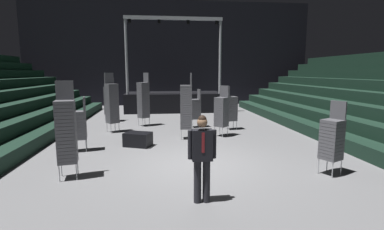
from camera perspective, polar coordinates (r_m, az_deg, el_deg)
name	(u,v)px	position (r m, az deg, el deg)	size (l,w,h in m)	color
ground_plane	(194,165)	(8.34, 0.46, -9.95)	(22.00, 30.00, 0.10)	slate
arena_end_wall	(171,54)	(22.91, -4.25, 12.07)	(22.00, 0.30, 8.00)	black
stage_riser	(174,100)	(19.33, -3.69, 2.93)	(6.29, 2.89, 5.92)	black
man_with_tie	(202,154)	(5.68, 2.03, -7.70)	(0.57, 0.24, 1.77)	black
chair_stack_front_left	(112,103)	(12.82, -15.64, 2.35)	(0.61, 0.61, 2.56)	#B2B5BA
chair_stack_front_right	(66,131)	(7.55, -23.73, -2.88)	(0.51, 0.51, 2.39)	#B2B5BA
chair_stack_mid_left	(222,111)	(11.64, 5.89, 0.77)	(0.62, 0.62, 2.05)	#B2B5BA
chair_stack_mid_right	(143,100)	(13.98, -9.65, 3.04)	(0.61, 0.61, 2.56)	#B2B5BA
chair_stack_mid_centre	(231,108)	(13.08, 7.81, 1.41)	(0.50, 0.50, 1.96)	#B2B5BA
chair_stack_rear_left	(79,124)	(10.10, -21.49, -1.71)	(0.51, 0.51, 1.79)	#B2B5BA
chair_stack_rear_right	(110,100)	(15.61, -16.08, 2.93)	(0.53, 0.53, 2.31)	#B2B5BA
chair_stack_rear_centre	(195,108)	(13.46, 0.67, 1.33)	(0.51, 0.51, 1.79)	#B2B5BA
chair_stack_aisle_left	(332,138)	(8.05, 26.08, -4.19)	(0.59, 0.59, 1.88)	#B2B5BA
chair_stack_aisle_right	(186,106)	(11.07, -1.18, 1.73)	(0.47, 0.47, 2.56)	#B2B5BA
equipment_road_case	(138,139)	(10.31, -10.70, -4.78)	(0.90, 0.60, 0.49)	black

